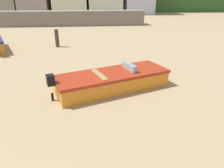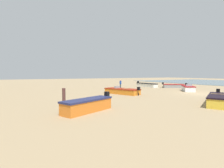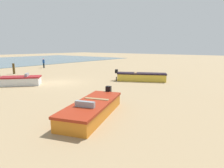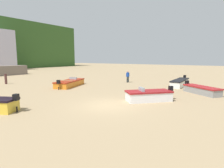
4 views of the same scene
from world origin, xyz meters
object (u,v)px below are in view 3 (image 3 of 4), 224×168
(boat_orange_5, at_px, (93,109))
(beach_walker_distant, at_px, (44,62))
(mooring_post_near_water, at_px, (14,69))
(boat_white_0, at_px, (20,81))
(boat_yellow_1, at_px, (141,77))

(boat_orange_5, bearing_deg, beach_walker_distant, -47.26)
(mooring_post_near_water, bearing_deg, beach_walker_distant, -152.84)
(boat_white_0, relative_size, boat_orange_5, 0.70)
(boat_yellow_1, relative_size, mooring_post_near_water, 3.63)
(boat_white_0, relative_size, boat_yellow_1, 0.71)
(mooring_post_near_water, xyz_separation_m, beach_walker_distant, (-6.60, -3.39, 0.26))
(boat_yellow_1, relative_size, beach_walker_distant, 3.13)
(boat_white_0, distance_m, mooring_post_near_water, 8.75)
(boat_yellow_1, bearing_deg, boat_white_0, -69.54)
(boat_yellow_1, distance_m, beach_walker_distant, 19.41)
(beach_walker_distant, bearing_deg, boat_yellow_1, 179.22)
(boat_orange_5, distance_m, mooring_post_near_water, 19.65)
(boat_yellow_1, bearing_deg, beach_walker_distant, -120.83)
(boat_white_0, height_order, boat_orange_5, boat_white_0)
(boat_white_0, distance_m, beach_walker_distant, 15.15)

